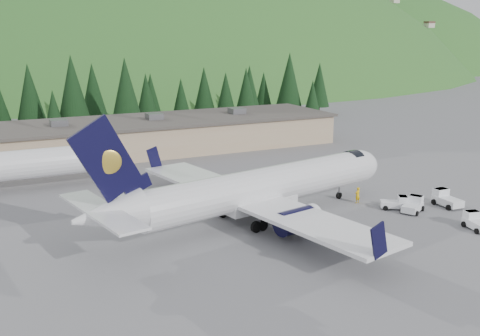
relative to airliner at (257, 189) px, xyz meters
name	(u,v)px	position (x,y,z in m)	size (l,w,h in m)	color
ground	(265,218)	(1.06, 0.21, -3.28)	(600.00, 600.00, 0.00)	#5E5E63
airliner	(257,189)	(0.00, 0.00, 0.00)	(36.93, 34.87, 12.30)	white
baggage_tug_a	(413,205)	(16.38, -4.94, -2.55)	(3.38, 2.85, 1.61)	white
baggage_tug_b	(396,203)	(15.33, -3.44, -2.61)	(3.09, 2.72, 1.48)	white
baggage_tug_c	(476,222)	(18.03, -11.68, -2.56)	(2.36, 3.27, 1.60)	white
terminal_building	(125,137)	(-3.95, 38.21, -0.65)	(71.00, 17.00, 6.10)	tan
baggage_tug_d	(446,199)	(21.05, -4.96, -2.48)	(2.17, 3.42, 1.78)	white
ramp_worker	(358,195)	(12.90, 0.15, -2.37)	(0.66, 0.44, 1.82)	#F8BA08
tree_line	(78,94)	(-7.01, 61.16, 4.12)	(113.62, 18.58, 14.46)	black
hills	(163,235)	(54.40, 207.59, -86.08)	(614.00, 330.00, 300.00)	#236321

